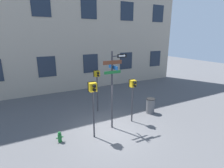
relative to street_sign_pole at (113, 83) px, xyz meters
name	(u,v)px	position (x,y,z in m)	size (l,w,h in m)	color
ground_plane	(111,131)	(-0.26, -0.29, -2.63)	(60.00, 60.00, 0.00)	#515154
building_facade	(65,7)	(-0.26, 8.19, 4.73)	(24.00, 0.64, 14.70)	tan
street_sign_pole	(113,83)	(0.00, 0.00, 0.00)	(1.39, 0.96, 4.27)	#2D2D33
pedestrian_signal_left	(93,94)	(-1.32, -0.43, -0.32)	(0.41, 0.40, 2.90)	#2D2D33
pedestrian_signal_right	(133,89)	(1.34, 0.11, -0.58)	(0.38, 0.40, 2.60)	#2D2D33
pedestrian_signal_across	(97,80)	(0.11, 2.45, -0.41)	(0.39, 0.40, 2.83)	#2D2D33
fire_hydrant	(60,137)	(-2.97, -0.05, -2.36)	(0.34, 0.18, 0.56)	#196028
trash_bin	(150,106)	(3.11, 0.55, -2.12)	(0.58, 0.58, 1.01)	#59595B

